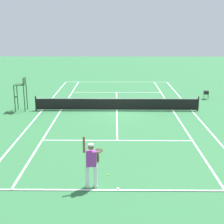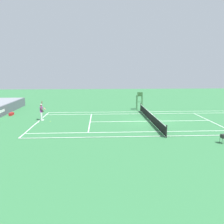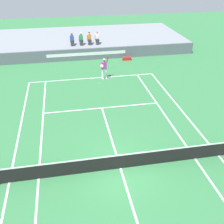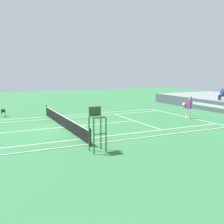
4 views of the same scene
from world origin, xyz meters
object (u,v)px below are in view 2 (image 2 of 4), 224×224
(tennis_player, at_px, (42,112))
(umpire_chair, at_px, (140,99))
(equipment_bag, at_px, (11,114))
(tennis_ball, at_px, (50,121))
(ball_hopper, at_px, (224,136))

(tennis_player, height_order, umpire_chair, umpire_chair)
(equipment_bag, bearing_deg, umpire_chair, -79.93)
(tennis_ball, xyz_separation_m, equipment_bag, (3.69, 5.39, 0.13))
(tennis_player, bearing_deg, ball_hopper, -118.95)
(tennis_player, xyz_separation_m, ball_hopper, (-8.57, -15.49, -0.42))
(tennis_ball, distance_m, ball_hopper, 16.53)
(tennis_ball, relative_size, ball_hopper, 0.10)
(equipment_bag, bearing_deg, tennis_ball, -124.42)
(umpire_chair, relative_size, equipment_bag, 2.69)
(equipment_bag, relative_size, ball_hopper, 1.30)
(tennis_player, relative_size, tennis_ball, 30.63)
(tennis_ball, bearing_deg, tennis_player, 58.62)
(tennis_ball, relative_size, equipment_bag, 0.07)
(tennis_ball, bearing_deg, umpire_chair, -58.40)
(umpire_chair, height_order, equipment_bag, umpire_chair)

